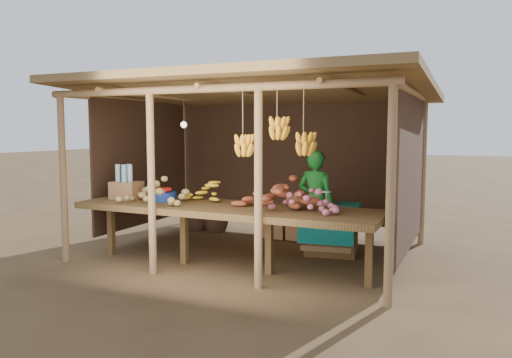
% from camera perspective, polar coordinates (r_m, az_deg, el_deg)
% --- Properties ---
extents(ground, '(60.00, 60.00, 0.00)m').
position_cam_1_polar(ground, '(7.22, 0.00, -8.32)').
color(ground, brown).
rests_on(ground, ground).
extents(stall_structure, '(4.70, 3.50, 2.43)m').
position_cam_1_polar(stall_structure, '(7.07, 0.71, 7.12)').
color(stall_structure, '#9E7751').
rests_on(stall_structure, ground).
extents(counter, '(3.90, 1.05, 0.80)m').
position_cam_1_polar(counter, '(6.24, -3.58, -3.63)').
color(counter, brown).
rests_on(counter, ground).
extents(potato_heap, '(0.98, 0.73, 0.36)m').
position_cam_1_polar(potato_heap, '(6.55, -11.30, -1.15)').
color(potato_heap, tan).
rests_on(potato_heap, counter).
extents(sweet_potato_heap, '(1.22, 0.87, 0.36)m').
position_cam_1_polar(sweet_potato_heap, '(5.93, 2.93, -1.74)').
color(sweet_potato_heap, '#9D4628').
rests_on(sweet_potato_heap, counter).
extents(onion_heap, '(0.94, 0.75, 0.36)m').
position_cam_1_polar(onion_heap, '(5.78, 5.74, -1.99)').
color(onion_heap, '#C9617B').
rests_on(onion_heap, counter).
extents(banana_pile, '(0.57, 0.40, 0.34)m').
position_cam_1_polar(banana_pile, '(6.72, -5.72, -0.97)').
color(banana_pile, yellow).
rests_on(banana_pile, counter).
extents(tomato_basin, '(0.34, 0.34, 0.18)m').
position_cam_1_polar(tomato_basin, '(6.75, -10.52, -1.85)').
color(tomato_basin, navy).
rests_on(tomato_basin, counter).
extents(bottle_box, '(0.40, 0.32, 0.48)m').
position_cam_1_polar(bottle_box, '(7.04, -14.59, -0.73)').
color(bottle_box, '#996844').
rests_on(bottle_box, counter).
extents(vendor, '(0.58, 0.42, 1.47)m').
position_cam_1_polar(vendor, '(7.01, 6.85, -2.67)').
color(vendor, '#1A7929').
rests_on(vendor, ground).
extents(tarp_crate, '(0.85, 0.76, 0.91)m').
position_cam_1_polar(tarp_crate, '(7.13, 8.63, -5.48)').
color(tarp_crate, brown).
rests_on(tarp_crate, ground).
extents(carton_stack, '(0.96, 0.37, 0.73)m').
position_cam_1_polar(carton_stack, '(7.95, 4.29, -4.67)').
color(carton_stack, '#996844').
rests_on(carton_stack, ground).
extents(burlap_sacks, '(0.82, 0.43, 0.58)m').
position_cam_1_polar(burlap_sacks, '(8.68, -5.74, -4.26)').
color(burlap_sacks, '#472E21').
rests_on(burlap_sacks, ground).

